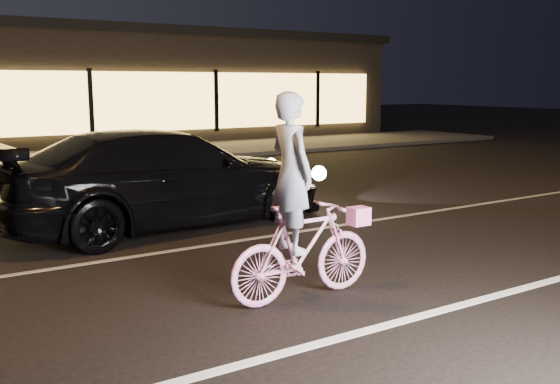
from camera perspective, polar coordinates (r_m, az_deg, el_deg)
ground at (r=8.27m, az=12.77°, el=-5.84°), size 90.00×90.00×0.00m
lane_stripe_near at (r=7.34m, az=21.15°, el=-8.26°), size 60.00×0.12×0.01m
lane_stripe_far at (r=9.73m, az=4.42°, el=-3.22°), size 60.00×0.10×0.01m
sidewalk at (r=19.55m, az=-15.25°, el=3.23°), size 30.00×4.00×0.12m
storefront at (r=25.20m, az=-19.55°, el=9.19°), size 25.40×8.42×4.20m
cyclist at (r=6.34m, az=1.83°, el=-3.31°), size 1.69×0.58×2.13m
sedan at (r=9.84m, az=-10.28°, el=1.27°), size 5.39×2.55×1.52m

